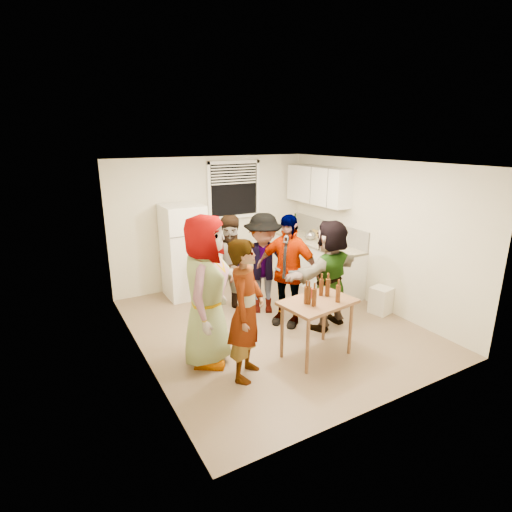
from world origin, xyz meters
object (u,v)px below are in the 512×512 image
refrigerator (184,251)px  wine_bottle (295,232)px  serving_table (315,355)px  guest_back_right (263,311)px  guest_orange (327,325)px  beer_bottle_counter (326,247)px  beer_bottle_table (327,296)px  guest_black (286,322)px  blue_cup (335,252)px  kettle (310,240)px  guest_back_left (234,311)px  guest_stripe (247,375)px  guest_grey (209,360)px  red_cup (308,297)px  trash_bin (381,299)px

refrigerator → wine_bottle: bearing=1.8°
serving_table → guest_back_right: 1.59m
guest_orange → guest_back_right: bearing=-71.3°
guest_orange → beer_bottle_counter: bearing=-140.5°
beer_bottle_table → guest_black: (-0.01, 0.95, -0.80)m
beer_bottle_counter → blue_cup: beer_bottle_counter is taller
wine_bottle → beer_bottle_table: wine_bottle is taller
kettle → guest_orange: bearing=-133.2°
guest_back_left → guest_stripe: bearing=-105.0°
kettle → serving_table: size_ratio=0.26×
guest_grey → guest_back_right: (1.42, 0.98, 0.00)m
kettle → serving_table: 2.96m
red_cup → guest_back_right: size_ratio=0.08×
beer_bottle_table → red_cup: (-0.25, 0.08, 0.00)m
blue_cup → guest_black: size_ratio=0.08×
kettle → guest_back_left: size_ratio=0.15×
trash_bin → serving_table: (-1.79, -0.56, -0.25)m
beer_bottle_counter → blue_cup: size_ratio=1.55×
guest_back_left → guest_back_right: same height
refrigerator → red_cup: refrigerator is taller
refrigerator → kettle: size_ratio=6.92×
serving_table → guest_black: bearing=79.0°
serving_table → beer_bottle_counter: bearing=48.5°
beer_bottle_table → kettle: bearing=58.1°
beer_bottle_table → beer_bottle_counter: bearing=51.5°
kettle → trash_bin: kettle is taller
beer_bottle_counter → guest_black: size_ratio=0.12×
beer_bottle_table → blue_cup: bearing=46.6°
wine_bottle → guest_stripe: 4.13m
beer_bottle_counter → guest_black: (-1.36, -0.74, -0.90)m
trash_bin → guest_orange: trash_bin is taller
blue_cup → guest_stripe: blue_cup is taller
refrigerator → trash_bin: refrigerator is taller
kettle → guest_stripe: bearing=-154.4°
blue_cup → guest_grey: blue_cup is taller
trash_bin → guest_orange: (-1.08, 0.07, -0.25)m
blue_cup → beer_bottle_table: blue_cup is taller
serving_table → red_cup: size_ratio=7.34×
blue_cup → guest_stripe: (-2.49, -1.34, -0.90)m
serving_table → guest_orange: 0.94m
guest_grey → kettle: bearing=-23.2°
beer_bottle_counter → serving_table: 2.52m
wine_bottle → blue_cup: bearing=-98.9°
kettle → guest_grey: bearing=-164.7°
beer_bottle_table → guest_grey: (-1.53, 0.53, -0.80)m
guest_grey → trash_bin: bearing=-54.4°
beer_bottle_table → red_cup: bearing=162.0°
guest_back_left → wine_bottle: bearing=36.7°
kettle → guest_stripe: 3.60m
red_cup → guest_stripe: 1.28m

